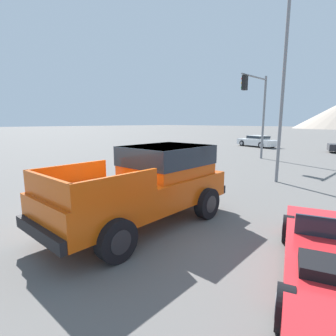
{
  "coord_description": "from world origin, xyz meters",
  "views": [
    {
      "loc": [
        5.25,
        -4.28,
        2.66
      ],
      "look_at": [
        0.18,
        0.86,
        1.38
      ],
      "focal_mm": 28.0,
      "sensor_mm": 36.0,
      "label": 1
    }
  ],
  "objects_px": {
    "orange_pickup_truck": "(151,180)",
    "street_lamp_post": "(285,55)",
    "traffic_light_main": "(256,101)",
    "parked_car_white": "(257,141)"
  },
  "relations": [
    {
      "from": "parked_car_white",
      "to": "orange_pickup_truck",
      "type": "bearing_deg",
      "value": -142.37
    },
    {
      "from": "orange_pickup_truck",
      "to": "traffic_light_main",
      "type": "bearing_deg",
      "value": 102.61
    },
    {
      "from": "orange_pickup_truck",
      "to": "parked_car_white",
      "type": "xyz_separation_m",
      "value": [
        -7.92,
        22.45,
        -0.52
      ]
    },
    {
      "from": "orange_pickup_truck",
      "to": "traffic_light_main",
      "type": "xyz_separation_m",
      "value": [
        -3.48,
        12.7,
        2.91
      ]
    },
    {
      "from": "orange_pickup_truck",
      "to": "parked_car_white",
      "type": "bearing_deg",
      "value": 106.71
    },
    {
      "from": "orange_pickup_truck",
      "to": "parked_car_white",
      "type": "height_order",
      "value": "orange_pickup_truck"
    },
    {
      "from": "traffic_light_main",
      "to": "orange_pickup_truck",
      "type": "bearing_deg",
      "value": 15.34
    },
    {
      "from": "orange_pickup_truck",
      "to": "traffic_light_main",
      "type": "relative_size",
      "value": 0.92
    },
    {
      "from": "orange_pickup_truck",
      "to": "street_lamp_post",
      "type": "bearing_deg",
      "value": 83.42
    },
    {
      "from": "orange_pickup_truck",
      "to": "street_lamp_post",
      "type": "height_order",
      "value": "street_lamp_post"
    }
  ]
}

